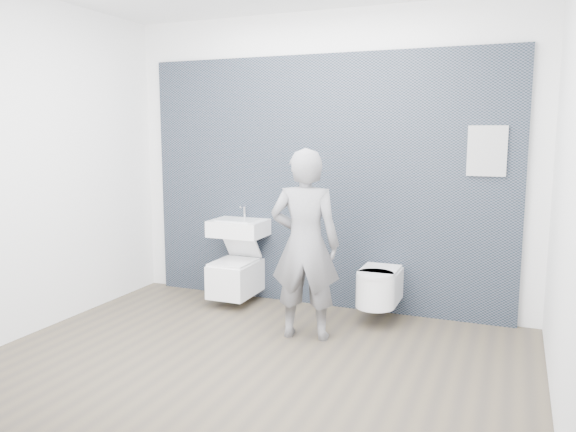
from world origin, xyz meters
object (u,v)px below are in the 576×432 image
at_px(toilet_rounded, 378,287).
at_px(washbasin, 239,227).
at_px(toilet_square, 236,276).
at_px(visitor, 305,244).

bearing_deg(toilet_rounded, washbasin, 176.33).
height_order(washbasin, toilet_rounded, washbasin).
bearing_deg(washbasin, toilet_square, -90.00).
height_order(toilet_square, toilet_rounded, toilet_square).
bearing_deg(washbasin, toilet_rounded, -3.67).
xyz_separation_m(washbasin, visitor, (0.95, -0.67, 0.03)).
xyz_separation_m(toilet_square, visitor, (0.95, -0.60, 0.50)).
bearing_deg(visitor, toilet_square, -42.16).
relative_size(washbasin, toilet_rounded, 0.92).
relative_size(toilet_rounded, visitor, 0.37).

